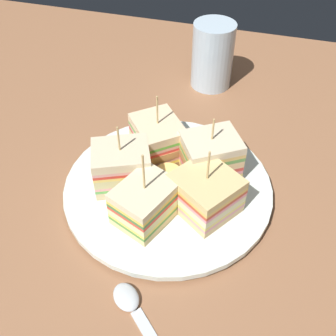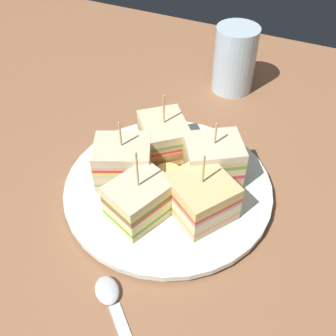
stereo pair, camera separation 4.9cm
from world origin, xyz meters
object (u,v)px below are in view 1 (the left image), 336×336
(chip_pile, at_px, (178,178))
(drinking_glass, at_px, (215,60))
(sandwich_wedge_4, at_px, (158,140))
(spoon, at_px, (138,314))
(sandwich_wedge_1, at_px, (146,202))
(sandwich_wedge_3, at_px, (210,157))
(sandwich_wedge_0, at_px, (122,166))
(sandwich_wedge_2, at_px, (205,193))
(plate, at_px, (168,187))

(chip_pile, relative_size, drinking_glass, 0.63)
(sandwich_wedge_4, height_order, spoon, sandwich_wedge_4)
(sandwich_wedge_1, xyz_separation_m, sandwich_wedge_3, (0.06, 0.09, 0.00))
(chip_pile, bearing_deg, sandwich_wedge_3, 43.26)
(sandwich_wedge_3, bearing_deg, drinking_glass, -112.46)
(drinking_glass, bearing_deg, spoon, -88.20)
(sandwich_wedge_1, relative_size, sandwich_wedge_4, 1.03)
(sandwich_wedge_0, height_order, drinking_glass, drinking_glass)
(sandwich_wedge_3, bearing_deg, chip_pile, 10.76)
(sandwich_wedge_4, bearing_deg, sandwich_wedge_1, -30.58)
(sandwich_wedge_2, distance_m, spoon, 0.16)
(plate, relative_size, spoon, 2.24)
(sandwich_wedge_2, distance_m, sandwich_wedge_3, 0.06)
(plate, bearing_deg, sandwich_wedge_3, 37.74)
(plate, xyz_separation_m, sandwich_wedge_4, (-0.03, 0.05, 0.03))
(chip_pile, bearing_deg, sandwich_wedge_1, -110.27)
(sandwich_wedge_0, xyz_separation_m, drinking_glass, (0.06, 0.28, 0.00))
(sandwich_wedge_0, bearing_deg, drinking_glass, 54.06)
(spoon, bearing_deg, chip_pile, -46.09)
(sandwich_wedge_4, distance_m, drinking_glass, 0.22)
(plate, height_order, sandwich_wedge_3, sandwich_wedge_3)
(sandwich_wedge_2, bearing_deg, spoon, 110.73)
(chip_pile, xyz_separation_m, drinking_glass, (-0.01, 0.27, 0.02))
(plate, xyz_separation_m, sandwich_wedge_3, (0.05, 0.04, 0.04))
(sandwich_wedge_3, height_order, sandwich_wedge_4, sandwich_wedge_4)
(sandwich_wedge_1, height_order, spoon, sandwich_wedge_1)
(sandwich_wedge_0, bearing_deg, sandwich_wedge_1, -68.29)
(sandwich_wedge_0, xyz_separation_m, sandwich_wedge_1, (0.05, -0.05, -0.00))
(chip_pile, xyz_separation_m, spoon, (0.01, -0.17, -0.02))
(sandwich_wedge_3, distance_m, drinking_glass, 0.24)
(sandwich_wedge_4, distance_m, spoon, 0.23)
(plate, xyz_separation_m, drinking_glass, (0.00, 0.27, 0.04))
(plate, distance_m, drinking_glass, 0.27)
(sandwich_wedge_0, distance_m, sandwich_wedge_3, 0.11)
(sandwich_wedge_0, bearing_deg, sandwich_wedge_4, 41.72)
(sandwich_wedge_1, bearing_deg, plate, 11.58)
(sandwich_wedge_3, bearing_deg, plate, 5.24)
(plate, bearing_deg, sandwich_wedge_4, 119.53)
(spoon, relative_size, drinking_glass, 1.09)
(sandwich_wedge_0, bearing_deg, spoon, -88.71)
(sandwich_wedge_3, bearing_deg, sandwich_wedge_2, 64.40)
(sandwich_wedge_0, relative_size, drinking_glass, 0.83)
(sandwich_wedge_1, height_order, sandwich_wedge_2, sandwich_wedge_1)
(plate, distance_m, sandwich_wedge_1, 0.07)
(sandwich_wedge_2, distance_m, sandwich_wedge_4, 0.11)
(plate, height_order, sandwich_wedge_2, sandwich_wedge_2)
(sandwich_wedge_0, bearing_deg, sandwich_wedge_2, -30.02)
(sandwich_wedge_3, xyz_separation_m, spoon, (-0.03, -0.21, -0.04))
(sandwich_wedge_3, relative_size, spoon, 0.75)
(drinking_glass, bearing_deg, sandwich_wedge_0, -102.12)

